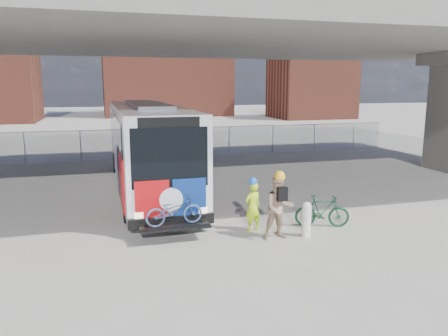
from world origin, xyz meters
name	(u,v)px	position (x,y,z in m)	size (l,w,h in m)	color
ground	(218,211)	(0.00, 0.00, 0.00)	(160.00, 160.00, 0.00)	#9E9991
bus	(147,141)	(-2.00, 3.96, 2.11)	(2.67, 12.93, 3.69)	silver
overpass	(192,32)	(0.00, 4.00, 6.54)	(40.00, 16.00, 7.95)	#605E59
chainlink_fence	(166,135)	(0.00, 12.00, 1.42)	(30.00, 0.06, 30.00)	gray
brick_buildings	(135,78)	(1.23, 48.23, 5.42)	(54.00, 22.00, 12.00)	brown
smokestack	(212,33)	(14.00, 55.00, 12.50)	(2.20, 2.20, 25.00)	brown
bollard	(306,218)	(1.80, -3.27, 0.56)	(0.27, 0.27, 1.04)	silver
cyclist_hivis	(253,205)	(0.45, -2.37, 0.80)	(0.64, 0.53, 1.67)	#B7EC18
cyclist_tan	(279,207)	(0.94, -3.23, 0.95)	(0.91, 0.72, 2.01)	tan
bike_parked	(322,211)	(2.68, -2.61, 0.51)	(0.48, 1.70, 1.02)	#133C24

